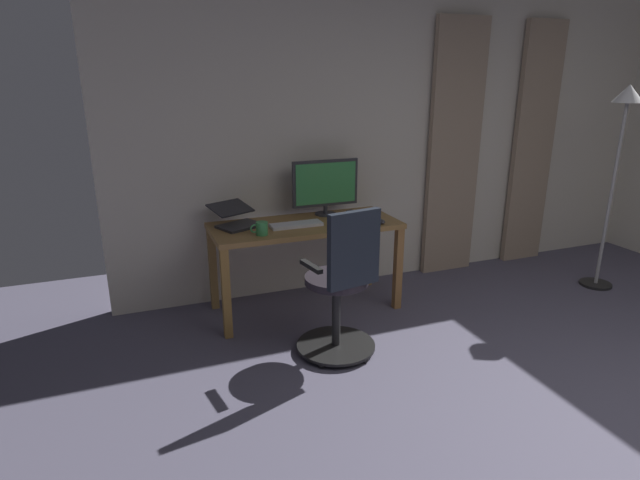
{
  "coord_description": "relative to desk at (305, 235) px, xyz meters",
  "views": [
    {
      "loc": [
        2.54,
        1.04,
        1.89
      ],
      "look_at": [
        1.32,
        -2.14,
        0.79
      ],
      "focal_mm": 29.15,
      "sensor_mm": 36.0,
      "label": 1
    }
  ],
  "objects": [
    {
      "name": "computer_keyboard",
      "position": [
        0.09,
        0.05,
        0.11
      ],
      "size": [
        0.41,
        0.14,
        0.02
      ],
      "primitive_type": "cube",
      "color": "silver",
      "rests_on": "desk"
    },
    {
      "name": "desk",
      "position": [
        0.0,
        0.0,
        0.0
      ],
      "size": [
        1.51,
        0.63,
        0.74
      ],
      "color": "olive",
      "rests_on": "ground"
    },
    {
      "name": "curtain_left_panel",
      "position": [
        -2.56,
        -0.35,
        0.55
      ],
      "size": [
        0.46,
        0.06,
        2.38
      ],
      "primitive_type": "cube",
      "color": "tan",
      "rests_on": "ground"
    },
    {
      "name": "computer_monitor",
      "position": [
        -0.25,
        -0.2,
        0.36
      ],
      "size": [
        0.58,
        0.18,
        0.47
      ],
      "color": "#333338",
      "rests_on": "desk"
    },
    {
      "name": "office_chair",
      "position": [
        0.03,
        0.81,
        -0.14
      ],
      "size": [
        0.56,
        0.56,
        1.07
      ],
      "rotation": [
        0.0,
        0.0,
        3.31
      ],
      "color": "black",
      "rests_on": "ground"
    },
    {
      "name": "curtain_right_panel",
      "position": [
        -1.62,
        -0.35,
        0.55
      ],
      "size": [
        0.54,
        0.06,
        2.38
      ],
      "primitive_type": "cube",
      "color": "tan",
      "rests_on": "ground"
    },
    {
      "name": "laptop",
      "position": [
        0.53,
        -0.12,
        0.15
      ],
      "size": [
        0.43,
        0.45,
        0.17
      ],
      "rotation": [
        0.0,
        0.0,
        0.41
      ],
      "color": "#232328",
      "rests_on": "desk"
    },
    {
      "name": "computer_mouse",
      "position": [
        -0.56,
        0.22,
        0.12
      ],
      "size": [
        0.06,
        0.1,
        0.04
      ],
      "primitive_type": "ellipsoid",
      "color": "#333338",
      "rests_on": "desk"
    },
    {
      "name": "back_room_partition",
      "position": [
        -1.21,
        -0.46,
        0.73
      ],
      "size": [
        5.49,
        0.1,
        2.75
      ],
      "primitive_type": "cube",
      "color": "beige",
      "rests_on": "ground"
    },
    {
      "name": "floor_lamp",
      "position": [
        -2.69,
        0.52,
        0.71
      ],
      "size": [
        0.28,
        0.28,
        1.8
      ],
      "color": "black",
      "rests_on": "ground"
    },
    {
      "name": "cell_phone_face_up",
      "position": [
        -0.52,
        -0.17,
        0.1
      ],
      "size": [
        0.12,
        0.16,
        0.01
      ],
      "primitive_type": "cube",
      "rotation": [
        0.0,
        0.0,
        0.45
      ],
      "color": "#333338",
      "rests_on": "desk"
    },
    {
      "name": "mug_coffee",
      "position": [
        0.41,
        0.18,
        0.15
      ],
      "size": [
        0.13,
        0.09,
        0.1
      ],
      "color": "#3D9951",
      "rests_on": "desk"
    }
  ]
}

